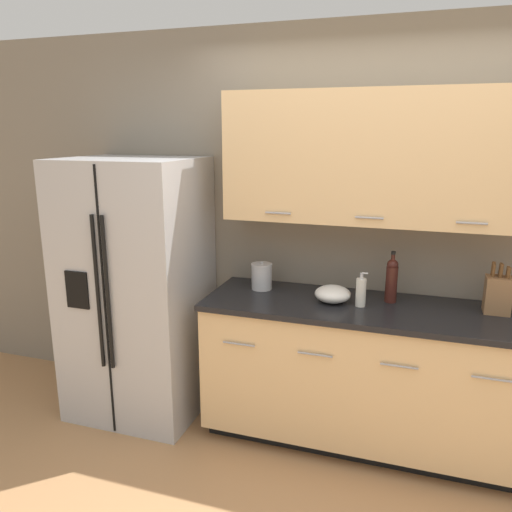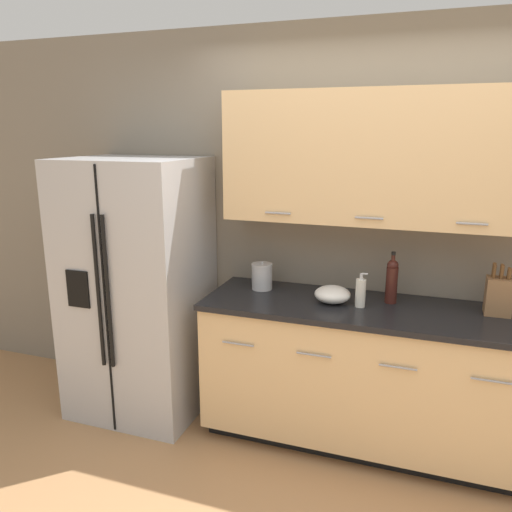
# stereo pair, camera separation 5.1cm
# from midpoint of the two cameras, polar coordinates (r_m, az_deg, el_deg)

# --- Properties ---
(wall_back) EXTENTS (10.00, 0.39, 2.60)m
(wall_back) POSITION_cam_midpoint_polar(r_m,az_deg,el_deg) (3.24, 13.70, 4.56)
(wall_back) COLOR gray
(wall_back) RESTS_ON ground_plane
(counter_unit) EXTENTS (1.94, 0.64, 0.92)m
(counter_unit) POSITION_cam_midpoint_polar(r_m,az_deg,el_deg) (3.26, 11.43, -13.03)
(counter_unit) COLOR black
(counter_unit) RESTS_ON ground_plane
(refrigerator) EXTENTS (0.87, 0.76, 1.77)m
(refrigerator) POSITION_cam_midpoint_polar(r_m,az_deg,el_deg) (3.53, -13.85, -3.69)
(refrigerator) COLOR #B2B2B5
(refrigerator) RESTS_ON ground_plane
(knife_block) EXTENTS (0.14, 0.12, 0.30)m
(knife_block) POSITION_cam_midpoint_polar(r_m,az_deg,el_deg) (3.16, 25.49, -3.95)
(knife_block) COLOR olive
(knife_block) RESTS_ON counter_unit
(wine_bottle) EXTENTS (0.07, 0.07, 0.32)m
(wine_bottle) POSITION_cam_midpoint_polar(r_m,az_deg,el_deg) (3.13, 14.79, -2.60)
(wine_bottle) COLOR #3D1914
(wine_bottle) RESTS_ON counter_unit
(soap_dispenser) EXTENTS (0.07, 0.06, 0.21)m
(soap_dispenser) POSITION_cam_midpoint_polar(r_m,az_deg,el_deg) (3.03, 11.42, -4.05)
(soap_dispenser) COLOR silver
(soap_dispenser) RESTS_ON counter_unit
(steel_canister) EXTENTS (0.14, 0.14, 0.19)m
(steel_canister) POSITION_cam_midpoint_polar(r_m,az_deg,el_deg) (3.29, 0.20, -2.33)
(steel_canister) COLOR #B7B7BA
(steel_canister) RESTS_ON counter_unit
(mixing_bowl) EXTENTS (0.22, 0.22, 0.10)m
(mixing_bowl) POSITION_cam_midpoint_polar(r_m,az_deg,el_deg) (3.09, 8.29, -4.32)
(mixing_bowl) COLOR white
(mixing_bowl) RESTS_ON counter_unit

